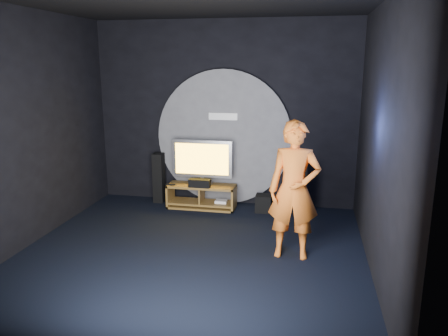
# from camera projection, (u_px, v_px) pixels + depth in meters

# --- Properties ---
(floor) EXTENTS (5.00, 5.00, 0.00)m
(floor) POSITION_uv_depth(u_px,v_px,m) (191.00, 254.00, 6.37)
(floor) COLOR black
(floor) RESTS_ON ground
(back_wall) EXTENTS (5.00, 0.04, 3.50)m
(back_wall) POSITION_uv_depth(u_px,v_px,m) (224.00, 114.00, 8.33)
(back_wall) COLOR black
(back_wall) RESTS_ON ground
(front_wall) EXTENTS (5.00, 0.04, 3.50)m
(front_wall) POSITION_uv_depth(u_px,v_px,m) (106.00, 184.00, 3.57)
(front_wall) COLOR black
(front_wall) RESTS_ON ground
(left_wall) EXTENTS (0.04, 5.00, 3.50)m
(left_wall) POSITION_uv_depth(u_px,v_px,m) (25.00, 130.00, 6.42)
(left_wall) COLOR black
(left_wall) RESTS_ON ground
(right_wall) EXTENTS (0.04, 5.00, 3.50)m
(right_wall) POSITION_uv_depth(u_px,v_px,m) (381.00, 141.00, 5.48)
(right_wall) COLOR black
(right_wall) RESTS_ON ground
(wall_disc_panel) EXTENTS (2.60, 0.11, 2.60)m
(wall_disc_panel) POSITION_uv_depth(u_px,v_px,m) (224.00, 138.00, 8.39)
(wall_disc_panel) COLOR #515156
(wall_disc_panel) RESTS_ON ground
(media_console) EXTENTS (1.29, 0.45, 0.45)m
(media_console) POSITION_uv_depth(u_px,v_px,m) (202.00, 198.00, 8.34)
(media_console) COLOR brown
(media_console) RESTS_ON ground
(tv) EXTENTS (1.15, 0.22, 0.85)m
(tv) POSITION_uv_depth(u_px,v_px,m) (202.00, 160.00, 8.23)
(tv) COLOR #AEAEB5
(tv) RESTS_ON media_console
(center_speaker) EXTENTS (0.40, 0.15, 0.15)m
(center_speaker) POSITION_uv_depth(u_px,v_px,m) (200.00, 183.00, 8.12)
(center_speaker) COLOR black
(center_speaker) RESTS_ON media_console
(remote) EXTENTS (0.18, 0.05, 0.02)m
(remote) POSITION_uv_depth(u_px,v_px,m) (170.00, 184.00, 8.27)
(remote) COLOR black
(remote) RESTS_ON media_console
(tower_speaker_left) EXTENTS (0.20, 0.22, 0.98)m
(tower_speaker_left) POSITION_uv_depth(u_px,v_px,m) (159.00, 178.00, 8.62)
(tower_speaker_left) COLOR black
(tower_speaker_left) RESTS_ON ground
(tower_speaker_right) EXTENTS (0.20, 0.22, 0.98)m
(tower_speaker_right) POSITION_uv_depth(u_px,v_px,m) (301.00, 189.00, 7.87)
(tower_speaker_right) COLOR black
(tower_speaker_right) RESTS_ON ground
(subwoofer) EXTENTS (0.29, 0.29, 0.32)m
(subwoofer) POSITION_uv_depth(u_px,v_px,m) (264.00, 203.00, 8.13)
(subwoofer) COLOR black
(subwoofer) RESTS_ON ground
(player) EXTENTS (0.72, 0.48, 1.96)m
(player) POSITION_uv_depth(u_px,v_px,m) (294.00, 190.00, 6.08)
(player) COLOR orange
(player) RESTS_ON ground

